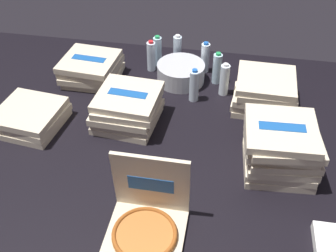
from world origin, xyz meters
TOP-DOWN VIEW (x-y plane):
  - ground_plane at (0.00, 0.00)m, footprint 3.20×2.40m
  - open_pizza_box at (0.01, -0.49)m, footprint 0.35×0.36m
  - pizza_stack_left_mid at (-0.83, 0.13)m, footprint 0.40×0.40m
  - pizza_stack_right_mid at (0.60, 0.03)m, footprint 0.40×0.41m
  - pizza_stack_center_near at (-0.27, 0.26)m, footprint 0.39×0.39m
  - pizza_stack_right_far at (0.53, 0.58)m, footprint 0.39×0.39m
  - pizza_stack_left_far at (-0.63, 0.67)m, footprint 0.39×0.39m
  - ice_bucket at (-0.03, 0.76)m, footprint 0.32×0.32m
  - water_bottle_0 at (-0.25, 0.86)m, footprint 0.06×0.06m
  - water_bottle_1 at (-0.22, 0.94)m, footprint 0.06×0.06m
  - water_bottle_2 at (0.22, 0.79)m, footprint 0.06×0.06m
  - water_bottle_3 at (0.27, 0.66)m, footprint 0.06×0.06m
  - water_bottle_4 at (0.09, 0.56)m, footprint 0.06×0.06m
  - water_bottle_5 at (-0.09, 0.98)m, footprint 0.06×0.06m
  - water_bottle_6 at (0.12, 0.91)m, footprint 0.06×0.06m
  - napkin_pile at (0.85, -0.42)m, footprint 0.18×0.18m

SIDE VIEW (x-z plane):
  - ground_plane at x=0.00m, z-range -0.02..0.00m
  - napkin_pile at x=0.85m, z-range 0.00..0.05m
  - pizza_stack_left_mid at x=-0.83m, z-range 0.00..0.12m
  - ice_bucket at x=-0.03m, z-range 0.00..0.13m
  - open_pizza_box at x=0.01m, z-range -0.11..0.26m
  - pizza_stack_left_far at x=-0.63m, z-range 0.00..0.17m
  - pizza_stack_right_far at x=0.53m, z-range 0.00..0.21m
  - pizza_stack_center_near at x=-0.27m, z-range 0.00..0.21m
  - water_bottle_0 at x=-0.25m, z-range -0.01..0.22m
  - water_bottle_1 at x=-0.22m, z-range -0.01..0.22m
  - water_bottle_2 at x=0.22m, z-range -0.01..0.22m
  - water_bottle_3 at x=0.27m, z-range -0.01..0.22m
  - water_bottle_4 at x=0.09m, z-range -0.01..0.22m
  - water_bottle_5 at x=-0.09m, z-range -0.01..0.22m
  - water_bottle_6 at x=0.12m, z-range -0.01..0.22m
  - pizza_stack_right_mid at x=0.60m, z-range 0.00..0.29m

